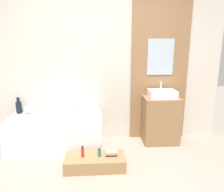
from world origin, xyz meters
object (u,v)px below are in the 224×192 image
vase_round_light (28,110)px  bottle_soap_primary (83,152)px  sink (162,94)px  vase_tall_dark (19,107)px  bathtub (56,133)px  wooden_step_bench (95,162)px  bottle_soap_secondary (99,153)px

vase_round_light → bottle_soap_primary: 1.33m
sink → vase_tall_dark: 2.40m
bathtub → vase_round_light: 0.63m
bottle_soap_primary → wooden_step_bench: bearing=0.0°
bathtub → bottle_soap_primary: 0.78m
wooden_step_bench → bottle_soap_secondary: size_ratio=7.23×
sink → vase_tall_dark: sink is taller
bottle_soap_primary → sink: bearing=30.2°
sink → vase_round_light: bearing=177.2°
wooden_step_bench → sink: bearing=33.7°
bathtub → sink: (1.75, 0.12, 0.59)m
vase_tall_dark → vase_round_light: 0.15m
bottle_soap_primary → bottle_soap_secondary: 0.23m
vase_tall_dark → vase_round_light: (0.14, -0.02, -0.04)m
bottle_soap_secondary → wooden_step_bench: bearing=180.0°
sink → bottle_soap_primary: sink is taller
bottle_soap_secondary → vase_tall_dark: bearing=146.6°
bottle_soap_primary → bottle_soap_secondary: (0.23, 0.00, -0.02)m
bottle_soap_primary → bottle_soap_secondary: size_ratio=1.40×
bathtub → vase_round_light: size_ratio=11.20×
vase_round_light → wooden_step_bench: bearing=-37.4°
wooden_step_bench → vase_tall_dark: vase_tall_dark is taller
sink → vase_round_light: size_ratio=3.36×
vase_round_light → bottle_soap_secondary: bearing=-35.9°
wooden_step_bench → vase_tall_dark: bearing=145.3°
vase_round_light → vase_tall_dark: bearing=172.6°
sink → vase_round_light: sink is taller
vase_tall_dark → bottle_soap_secondary: bearing=-33.4°
vase_tall_dark → sink: bearing=-3.0°
bottle_soap_secondary → bottle_soap_primary: bearing=180.0°
vase_round_light → bottle_soap_primary: (0.95, -0.85, -0.35)m
bathtub → bottle_soap_secondary: 0.93m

